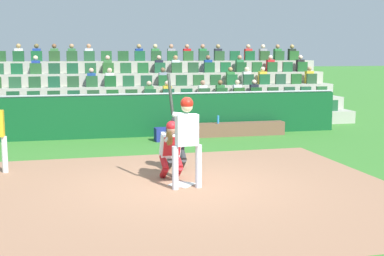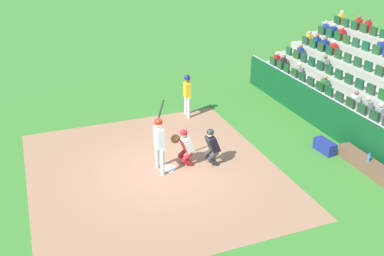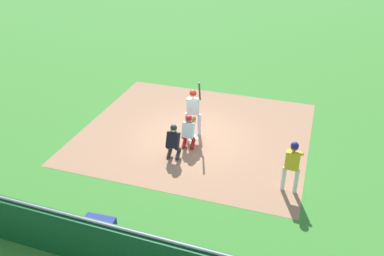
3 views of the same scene
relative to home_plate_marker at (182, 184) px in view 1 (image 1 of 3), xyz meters
name	(u,v)px [view 1 (image 1 of 3)]	position (x,y,z in m)	size (l,w,h in m)	color
ground_plane	(182,185)	(0.00, 0.00, -0.02)	(160.00, 160.00, 0.00)	#39792D
infield_dirt_patch	(187,191)	(0.00, 0.50, -0.01)	(8.61, 7.74, 0.01)	#9E7054
home_plate_marker	(182,184)	(0.00, 0.00, 0.00)	(0.44, 0.44, 0.02)	white
batter_at_plate	(186,132)	(-0.03, 0.30, 1.16)	(0.67, 0.44, 2.33)	silver
catcher_crouching	(171,146)	(0.12, -0.61, 0.71)	(0.49, 0.74, 1.30)	red
home_plate_umpire	(176,140)	(-0.15, -1.44, 0.69)	(0.47, 0.46, 1.30)	#2A2B2E
dugout_wall	(141,116)	(0.00, -6.51, 0.67)	(13.52, 0.24, 1.42)	#0E4821
dugout_bench	(231,129)	(-2.92, -5.96, 0.20)	(3.60, 0.40, 0.44)	brown
water_bottle_on_bench	(218,119)	(-2.43, -5.87, 0.56)	(0.07, 0.07, 0.26)	#2F7CC9
equipment_duffel_bag	(169,134)	(-0.73, -5.49, 0.19)	(0.85, 0.36, 0.42)	navy
bleacher_stand	(127,98)	(0.00, -10.75, 0.88)	(16.99, 4.67, 3.07)	#9E9F90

